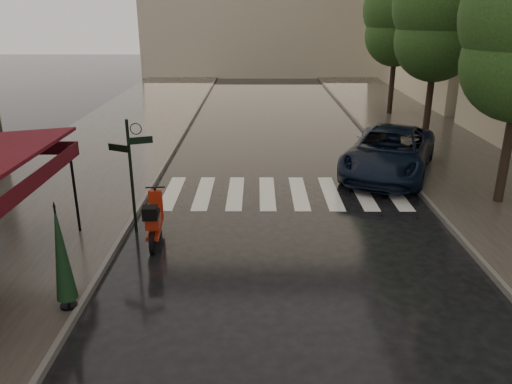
{
  "coord_description": "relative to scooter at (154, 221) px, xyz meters",
  "views": [
    {
      "loc": [
        2.12,
        -9.47,
        5.71
      ],
      "look_at": [
        2.09,
        2.29,
        1.4
      ],
      "focal_mm": 35.0,
      "sensor_mm": 36.0,
      "label": 1
    }
  ],
  "objects": [
    {
      "name": "sidewalk_far",
      "position": [
        10.79,
        9.68,
        -0.53
      ],
      "size": [
        5.5,
        60.0,
        0.12
      ],
      "primitive_type": "cube",
      "color": "#38332D",
      "rests_on": "ground"
    },
    {
      "name": "ground",
      "position": [
        0.54,
        -2.32,
        -0.59
      ],
      "size": [
        120.0,
        120.0,
        0.0
      ],
      "primitive_type": "plane",
      "color": "black",
      "rests_on": "ground"
    },
    {
      "name": "tree_far",
      "position": [
        10.24,
        16.68,
        4.86
      ],
      "size": [
        3.8,
        3.8,
        8.16
      ],
      "color": "black",
      "rests_on": "sidewalk_far"
    },
    {
      "name": "curb_near",
      "position": [
        -0.91,
        9.68,
        -0.52
      ],
      "size": [
        0.12,
        60.0,
        0.16
      ],
      "primitive_type": "cube",
      "color": "#595651",
      "rests_on": "ground"
    },
    {
      "name": "tree_mid",
      "position": [
        10.04,
        9.68,
        5.0
      ],
      "size": [
        3.8,
        3.8,
        8.34
      ],
      "color": "black",
      "rests_on": "sidewalk_far"
    },
    {
      "name": "crosswalk",
      "position": [
        3.51,
        3.68,
        -0.59
      ],
      "size": [
        7.85,
        3.2,
        0.01
      ],
      "color": "silver",
      "rests_on": "ground"
    },
    {
      "name": "signpost",
      "position": [
        -0.65,
        0.68,
        1.24
      ],
      "size": [
        1.17,
        0.29,
        3.1
      ],
      "color": "black",
      "rests_on": "ground"
    },
    {
      "name": "parked_car",
      "position": [
        7.48,
        5.79,
        0.25
      ],
      "size": [
        4.9,
        6.64,
        1.68
      ],
      "primitive_type": "imported",
      "rotation": [
        0.0,
        0.0,
        -0.4
      ],
      "color": "black",
      "rests_on": "ground"
    },
    {
      "name": "scooter",
      "position": [
        0.0,
        0.0,
        0.0
      ],
      "size": [
        0.57,
        1.94,
        1.28
      ],
      "rotation": [
        0.0,
        0.0,
        0.09
      ],
      "color": "black",
      "rests_on": "ground"
    },
    {
      "name": "curb_far",
      "position": [
        7.99,
        9.68,
        -0.52
      ],
      "size": [
        0.12,
        60.0,
        0.16
      ],
      "primitive_type": "cube",
      "color": "#595651",
      "rests_on": "ground"
    },
    {
      "name": "sidewalk_near",
      "position": [
        -3.96,
        9.68,
        -0.53
      ],
      "size": [
        6.0,
        60.0,
        0.12
      ],
      "primitive_type": "cube",
      "color": "#38332D",
      "rests_on": "ground"
    },
    {
      "name": "parasol_back",
      "position": [
        -1.11,
        -3.22,
        0.71
      ],
      "size": [
        0.41,
        0.41,
        2.2
      ],
      "color": "black",
      "rests_on": "sidewalk_near"
    }
  ]
}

